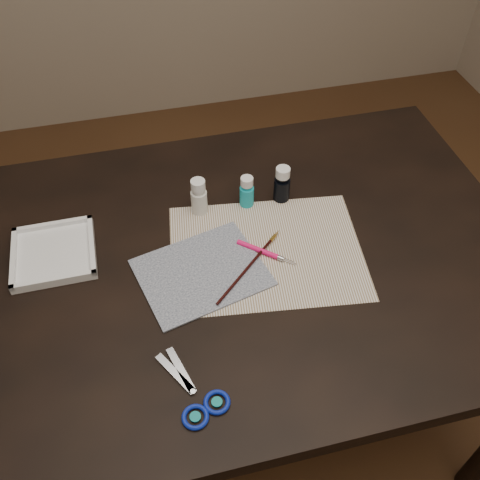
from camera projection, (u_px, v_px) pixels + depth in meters
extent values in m
cube|color=#422614|center=(240.00, 407.00, 1.75)|extent=(3.50, 3.50, 0.02)
cube|color=black|center=(240.00, 345.00, 1.47)|extent=(1.30, 0.90, 0.75)
cube|color=silver|center=(266.00, 251.00, 1.20)|extent=(0.47, 0.38, 0.00)
cube|color=#121C36|center=(202.00, 272.00, 1.15)|extent=(0.30, 0.27, 0.00)
cylinder|color=silver|center=(199.00, 196.00, 1.25)|extent=(0.04, 0.04, 0.09)
cylinder|color=#16A7B8|center=(247.00, 191.00, 1.27)|extent=(0.04, 0.04, 0.08)
cylinder|color=black|center=(282.00, 184.00, 1.28)|extent=(0.05, 0.05, 0.10)
cube|color=white|center=(54.00, 253.00, 1.18)|extent=(0.18, 0.18, 0.02)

